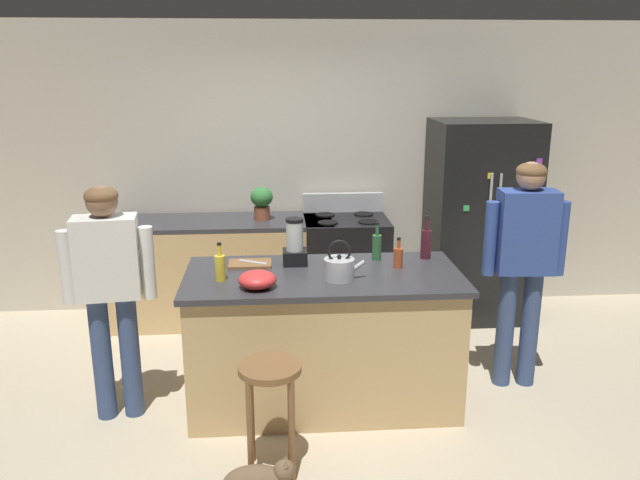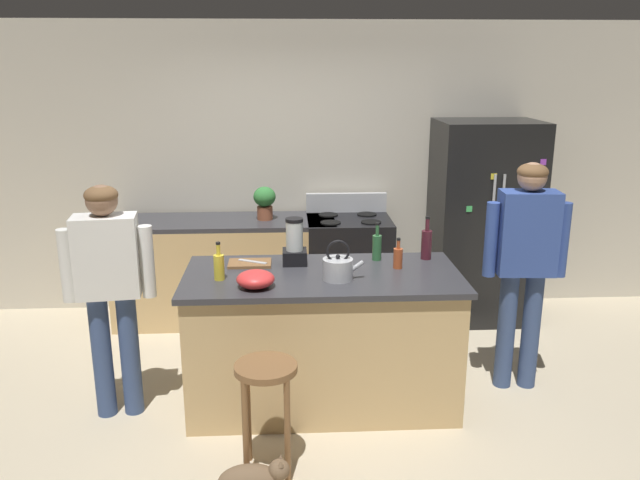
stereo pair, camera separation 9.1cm
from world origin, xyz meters
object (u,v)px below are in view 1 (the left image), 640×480
(kitchen_island, at_px, (323,338))
(bottle_wine, at_px, (426,243))
(potted_plant, at_px, (262,201))
(bottle_cooking_sauce, at_px, (398,257))
(stove_range, at_px, (346,268))
(tea_kettle, at_px, (339,268))
(person_by_sink_right, at_px, (524,254))
(bottle_soda, at_px, (220,267))
(person_by_island_left, at_px, (109,281))
(chef_knife, at_px, (253,262))
(cutting_board, at_px, (250,264))
(bar_stool, at_px, (270,390))
(refrigerator, at_px, (479,221))
(blender_appliance, at_px, (295,245))
(mixing_bowl, at_px, (257,280))
(bottle_olive_oil, at_px, (377,246))

(kitchen_island, relative_size, bottle_wine, 5.92)
(potted_plant, bearing_deg, bottle_cooking_sauce, -56.81)
(stove_range, distance_m, tea_kettle, 1.75)
(person_by_sink_right, height_order, bottle_soda, person_by_sink_right)
(stove_range, distance_m, person_by_sink_right, 1.85)
(person_by_island_left, xyz_separation_m, person_by_sink_right, (2.84, 0.23, 0.05))
(person_by_island_left, xyz_separation_m, chef_knife, (0.92, 0.30, 0.01))
(bottle_wine, bearing_deg, cutting_board, -176.81)
(bar_stool, xyz_separation_m, cutting_board, (-0.13, 1.02, 0.43))
(kitchen_island, relative_size, stove_range, 1.65)
(person_by_sink_right, height_order, bottle_cooking_sauce, person_by_sink_right)
(refrigerator, height_order, cutting_board, refrigerator)
(cutting_board, bearing_deg, bottle_soda, -120.70)
(person_by_island_left, relative_size, tea_kettle, 5.79)
(stove_range, relative_size, blender_appliance, 3.44)
(bar_stool, height_order, mixing_bowl, mixing_bowl)
(stove_range, xyz_separation_m, person_by_sink_right, (1.11, -1.38, 0.53))
(kitchen_island, xyz_separation_m, tea_kettle, (0.10, -0.13, 0.55))
(person_by_island_left, xyz_separation_m, bar_stool, (1.03, -0.71, -0.43))
(bottle_wine, distance_m, cutting_board, 1.27)
(potted_plant, xyz_separation_m, cutting_board, (-0.07, -1.33, -0.16))
(cutting_board, bearing_deg, potted_plant, 87.03)
(stove_range, distance_m, blender_appliance, 1.52)
(potted_plant, distance_m, tea_kettle, 1.76)
(chef_knife, bearing_deg, bottle_soda, -95.74)
(bottle_wine, bearing_deg, bottle_soda, -165.42)
(refrigerator, relative_size, bar_stool, 2.65)
(person_by_island_left, bearing_deg, person_by_sink_right, 4.69)
(person_by_sink_right, relative_size, bottle_olive_oil, 6.07)
(potted_plant, bearing_deg, bottle_olive_oil, -56.54)
(bottle_wine, xyz_separation_m, tea_kettle, (-0.67, -0.41, -0.04))
(mixing_bowl, bearing_deg, chef_knife, 95.01)
(person_by_sink_right, bearing_deg, chef_knife, 177.88)
(bottle_wine, bearing_deg, person_by_island_left, -170.17)
(stove_range, bearing_deg, kitchen_island, -102.30)
(stove_range, distance_m, bottle_wine, 1.43)
(chef_knife, bearing_deg, stove_range, 85.79)
(cutting_board, bearing_deg, person_by_island_left, -161.25)
(kitchen_island, height_order, person_by_sink_right, person_by_sink_right)
(potted_plant, bearing_deg, stove_range, -1.94)
(bottle_soda, relative_size, tea_kettle, 0.93)
(bottle_cooking_sauce, bearing_deg, person_by_sink_right, 3.78)
(kitchen_island, xyz_separation_m, bottle_olive_oil, (0.41, 0.28, 0.58))
(refrigerator, relative_size, stove_range, 1.61)
(blender_appliance, height_order, bottle_wine, blender_appliance)
(bar_stool, bearing_deg, person_by_sink_right, 27.53)
(stove_range, bearing_deg, blender_appliance, -111.66)
(kitchen_island, relative_size, bottle_cooking_sauce, 8.66)
(bottle_soda, xyz_separation_m, chef_knife, (0.20, 0.31, -0.07))
(bottle_cooking_sauce, bearing_deg, mixing_bowl, -160.76)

